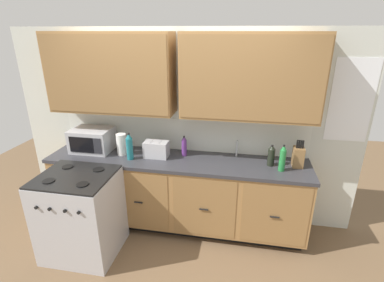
# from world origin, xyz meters

# --- Properties ---
(ground_plane) EXTENTS (8.00, 8.00, 0.00)m
(ground_plane) POSITION_xyz_m (0.00, 0.00, 0.00)
(ground_plane) COLOR brown
(wall_unit) EXTENTS (4.22, 0.40, 2.36)m
(wall_unit) POSITION_xyz_m (0.00, 0.50, 1.62)
(wall_unit) COLOR silver
(wall_unit) RESTS_ON ground_plane
(counter_run) EXTENTS (3.05, 0.64, 0.92)m
(counter_run) POSITION_xyz_m (0.00, 0.30, 0.47)
(counter_run) COLOR black
(counter_run) RESTS_ON ground_plane
(stove_range) EXTENTS (0.76, 0.68, 0.95)m
(stove_range) POSITION_xyz_m (-0.91, -0.33, 0.47)
(stove_range) COLOR #B7B7BC
(stove_range) RESTS_ON ground_plane
(microwave) EXTENTS (0.48, 0.37, 0.28)m
(microwave) POSITION_xyz_m (-1.08, 0.37, 1.06)
(microwave) COLOR #B7B7BC
(microwave) RESTS_ON counter_run
(toaster) EXTENTS (0.28, 0.18, 0.19)m
(toaster) POSITION_xyz_m (-0.24, 0.33, 1.01)
(toaster) COLOR #B7B7BC
(toaster) RESTS_ON counter_run
(knife_block) EXTENTS (0.11, 0.14, 0.31)m
(knife_block) POSITION_xyz_m (1.36, 0.36, 1.03)
(knife_block) COLOR olive
(knife_block) RESTS_ON counter_run
(sink_faucet) EXTENTS (0.02, 0.02, 0.20)m
(sink_faucet) POSITION_xyz_m (0.69, 0.51, 1.02)
(sink_faucet) COLOR #B2B5BA
(sink_faucet) RESTS_ON counter_run
(paper_towel_roll) EXTENTS (0.12, 0.12, 0.26)m
(paper_towel_roll) POSITION_xyz_m (-0.67, 0.31, 1.05)
(paper_towel_roll) COLOR white
(paper_towel_roll) RESTS_ON counter_run
(bottle_violet) EXTENTS (0.06, 0.06, 0.25)m
(bottle_violet) POSITION_xyz_m (0.07, 0.42, 1.04)
(bottle_violet) COLOR #663384
(bottle_violet) RESTS_ON counter_run
(bottle_green) EXTENTS (0.07, 0.07, 0.29)m
(bottle_green) POSITION_xyz_m (1.17, 0.22, 1.06)
(bottle_green) COLOR #237A38
(bottle_green) RESTS_ON counter_run
(bottle_dark) EXTENTS (0.08, 0.08, 0.24)m
(bottle_dark) POSITION_xyz_m (1.07, 0.33, 1.03)
(bottle_dark) COLOR black
(bottle_dark) RESTS_ON counter_run
(bottle_teal) EXTENTS (0.08, 0.08, 0.32)m
(bottle_teal) POSITION_xyz_m (-0.53, 0.20, 1.07)
(bottle_teal) COLOR #1E707A
(bottle_teal) RESTS_ON counter_run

